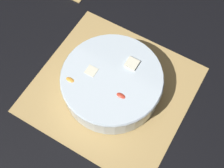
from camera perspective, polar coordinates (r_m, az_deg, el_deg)
ground_plane at (r=0.87m, az=0.00°, el=-1.04°), size 6.00×6.00×0.00m
bamboo_mat_center at (r=0.86m, az=0.00°, el=-0.95°), size 0.41×0.40×0.01m
fruit_salad_bowl at (r=0.82m, az=0.02°, el=0.34°), size 0.27×0.27×0.08m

